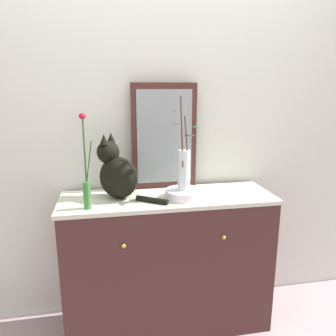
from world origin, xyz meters
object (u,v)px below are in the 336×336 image
(mirror_leaning, at_px, (164,137))
(vase_slim_green, at_px, (86,182))
(sideboard, at_px, (168,262))
(vase_glass_clear, at_px, (184,167))
(bowl_porcelain, at_px, (184,194))
(cat_sitting, at_px, (117,172))

(mirror_leaning, xyz_separation_m, vase_slim_green, (-0.49, -0.32, -0.19))
(sideboard, relative_size, vase_glass_clear, 2.37)
(vase_glass_clear, bearing_deg, vase_slim_green, -172.09)
(vase_slim_green, xyz_separation_m, bowl_porcelain, (0.56, 0.08, -0.13))
(mirror_leaning, bearing_deg, vase_slim_green, -146.84)
(vase_slim_green, distance_m, bowl_porcelain, 0.58)
(cat_sitting, relative_size, bowl_porcelain, 1.89)
(sideboard, height_order, vase_slim_green, vase_slim_green)
(cat_sitting, height_order, vase_glass_clear, vase_glass_clear)
(vase_slim_green, xyz_separation_m, vase_glass_clear, (0.56, 0.08, 0.04))
(sideboard, bearing_deg, vase_glass_clear, -28.64)
(vase_slim_green, relative_size, bowl_porcelain, 2.34)
(sideboard, bearing_deg, vase_slim_green, -165.15)
(mirror_leaning, relative_size, bowl_porcelain, 3.04)
(sideboard, height_order, mirror_leaning, mirror_leaning)
(sideboard, xyz_separation_m, vase_slim_green, (-0.48, -0.13, 0.60))
(bowl_porcelain, xyz_separation_m, vase_glass_clear, (-0.00, -0.00, 0.17))
(mirror_leaning, height_order, vase_glass_clear, mirror_leaning)
(mirror_leaning, height_order, bowl_porcelain, mirror_leaning)
(sideboard, xyz_separation_m, mirror_leaning, (0.01, 0.19, 0.79))
(sideboard, bearing_deg, bowl_porcelain, -28.14)
(vase_slim_green, height_order, bowl_porcelain, vase_slim_green)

